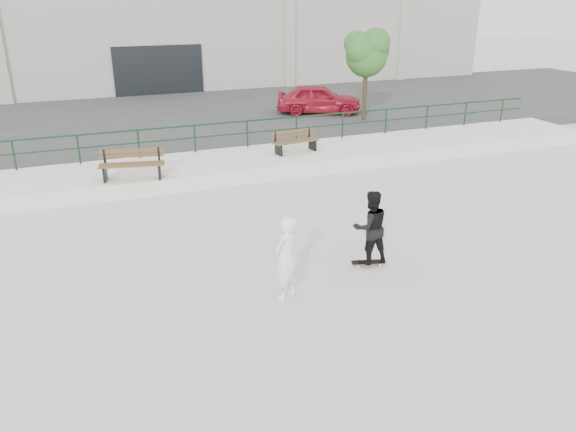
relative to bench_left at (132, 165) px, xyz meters
name	(u,v)px	position (x,y,z in m)	size (l,w,h in m)	color
ground	(361,298)	(3.53, -8.47, -0.95)	(120.00, 120.00, 0.00)	beige
ledge	(232,165)	(3.53, 1.03, -0.70)	(30.00, 3.00, 0.50)	silver
parking_strip	(183,119)	(3.53, 9.53, -0.70)	(60.00, 14.00, 0.50)	#353535
railing	(221,130)	(3.53, 2.33, 0.29)	(28.00, 0.06, 1.03)	#14381D
commercial_building	(135,14)	(3.53, 23.52, 3.62)	(44.20, 16.33, 8.00)	#ADA89C
bench_left	(132,165)	(0.00, 0.00, 0.00)	(2.07, 0.98, 0.92)	#55371D
bench_right	(295,142)	(5.93, 1.02, -0.06)	(1.79, 0.75, 0.80)	#55371D
tree	(367,51)	(10.99, 4.99, 2.59)	(2.28, 2.03, 4.06)	#443722
red_car	(319,99)	(9.71, 7.16, 0.23)	(1.62, 4.04, 1.38)	maroon
skateboard	(368,262)	(4.41, -7.20, -0.88)	(0.80, 0.41, 0.09)	black
standing_skater	(370,227)	(4.41, -7.20, 0.02)	(0.85, 0.66, 1.75)	black
seated_skater	(286,258)	(2.08, -7.86, -0.05)	(0.66, 0.43, 1.81)	white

